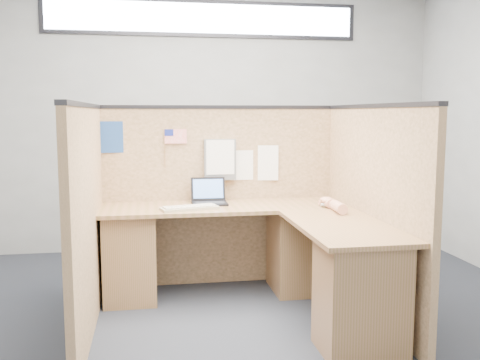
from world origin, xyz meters
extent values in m
plane|color=black|center=(0.00, 0.00, 0.00)|extent=(5.00, 5.00, 0.00)
plane|color=gray|center=(0.00, 2.25, 1.40)|extent=(5.00, 0.00, 5.00)
plane|color=gray|center=(0.00, -2.25, 1.40)|extent=(5.00, 0.00, 5.00)
cube|color=#232328|center=(0.00, 2.24, 2.45)|extent=(3.30, 0.02, 0.38)
cube|color=white|center=(0.00, 2.22, 2.45)|extent=(3.20, 0.01, 0.30)
cube|color=brown|center=(0.00, 1.00, 0.75)|extent=(2.05, 0.05, 1.50)
cube|color=#232328|center=(0.00, 1.00, 1.51)|extent=(2.05, 0.06, 0.03)
cube|color=brown|center=(-1.00, 0.10, 0.75)|extent=(0.05, 1.80, 1.50)
cube|color=#232328|center=(-1.00, 0.10, 1.51)|extent=(0.06, 1.80, 0.03)
cube|color=brown|center=(1.00, 0.10, 0.75)|extent=(0.05, 1.80, 1.50)
cube|color=#232328|center=(1.00, 0.10, 1.51)|extent=(0.06, 1.80, 0.03)
cube|color=brown|center=(0.00, 0.68, 0.71)|extent=(1.95, 0.60, 0.03)
cube|color=brown|center=(0.68, -0.20, 0.71)|extent=(0.60, 1.15, 0.03)
cube|color=brown|center=(-0.75, 0.68, 0.35)|extent=(0.40, 0.50, 0.70)
cube|color=brown|center=(0.60, 0.68, 0.35)|extent=(0.40, 0.50, 0.70)
cube|color=brown|center=(0.68, -0.52, 0.35)|extent=(0.50, 0.40, 0.70)
cube|color=black|center=(-0.11, 0.74, 0.74)|extent=(0.28, 0.21, 0.02)
cube|color=black|center=(-0.11, 0.87, 0.84)|extent=(0.28, 0.06, 0.19)
cube|color=#4468A9|center=(-0.11, 0.86, 0.84)|extent=(0.25, 0.05, 0.15)
cube|color=gray|center=(-0.29, 0.53, 0.74)|extent=(0.46, 0.25, 0.02)
cube|color=silver|center=(-0.29, 0.53, 0.76)|extent=(0.42, 0.21, 0.01)
ellipsoid|color=#B9B9BE|center=(0.78, 0.48, 0.75)|extent=(0.13, 0.09, 0.05)
ellipsoid|color=tan|center=(0.78, 0.47, 0.78)|extent=(0.10, 0.12, 0.05)
cylinder|color=tan|center=(0.79, 0.41, 0.77)|extent=(0.07, 0.05, 0.07)
cylinder|color=tan|center=(0.80, 0.26, 0.77)|extent=(0.11, 0.29, 0.09)
cube|color=navy|center=(-0.88, 0.97, 1.27)|extent=(0.19, 0.02, 0.26)
cylinder|color=olive|center=(-0.46, 0.96, 1.17)|extent=(0.01, 0.01, 0.32)
cube|color=red|center=(-0.37, 0.96, 1.27)|extent=(0.18, 0.00, 0.12)
cube|color=navy|center=(-0.42, 0.95, 1.31)|extent=(0.07, 0.00, 0.05)
cube|color=slate|center=(0.00, 0.94, 1.08)|extent=(0.27, 0.05, 0.34)
cube|color=white|center=(0.00, 0.92, 1.10)|extent=(0.24, 0.01, 0.29)
cube|color=white|center=(0.39, 0.97, 1.04)|extent=(0.24, 0.04, 0.30)
cube|color=white|center=(0.19, 0.97, 1.02)|extent=(0.20, 0.01, 0.25)
camera|label=1|loc=(-0.58, -3.51, 1.46)|focal=40.00mm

